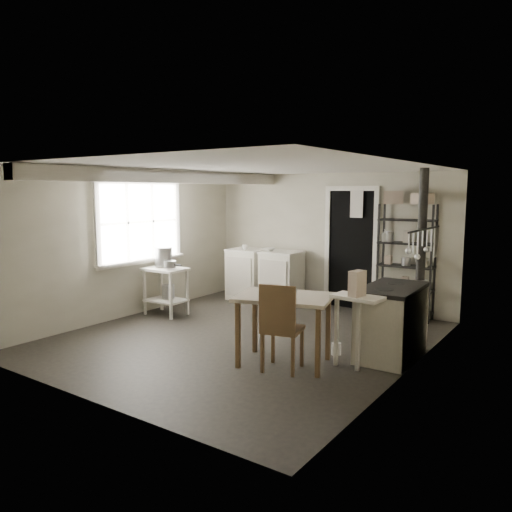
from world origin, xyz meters
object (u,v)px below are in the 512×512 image
Objects in this scene: stove at (392,321)px; chair at (283,328)px; flour_sack at (370,306)px; base_cabinets at (264,276)px; prep_table at (166,290)px; shelf_rack at (406,259)px; work_table at (284,332)px; stockpot at (163,257)px.

stove is 1.41m from chair.
flour_sack is (0.00, 2.58, -0.24)m from chair.
flour_sack is at bearing -8.50° from base_cabinets.
prep_table is 1.90m from base_cabinets.
prep_table is 3.85m from shelf_rack.
base_cabinets is 3.32m from work_table.
work_table is (2.88, -0.94, -0.56)m from stockpot.
stockpot is at bearing 146.00° from chair.
stove is at bearing -31.87° from base_cabinets.
prep_table is at bearing -116.09° from base_cabinets.
prep_table is 1.68× the size of flour_sack.
prep_table is 3.07m from chair.
base_cabinets is 1.43× the size of chair.
stockpot is at bearing 151.07° from prep_table.
stove is at bearing -80.00° from shelf_rack.
stockpot is at bearing 178.25° from stove.
stockpot is 0.21× the size of base_cabinets.
chair is (-0.84, -1.13, 0.04)m from stove.
work_table is at bearing -17.72° from prep_table.
prep_table is at bearing -152.62° from shelf_rack.
prep_table is 3.26m from flour_sack.
base_cabinets is 2.14m from flour_sack.
flour_sack is (2.12, -0.22, -0.22)m from base_cabinets.
work_table is at bearing -136.16° from stove.
prep_table is 0.54× the size of base_cabinets.
stockpot is 3.85m from stove.
shelf_rack is 0.92m from flour_sack.
shelf_rack is (3.35, 1.92, 0.01)m from stockpot.
shelf_rack is at bearing 50.15° from flour_sack.
stockpot reaches higher than base_cabinets.
base_cabinets is 1.34× the size of work_table.
prep_table is 0.43× the size of shelf_rack.
flour_sack is (2.88, 1.51, -0.16)m from prep_table.
stockpot is 3.20m from chair.
stove reaches higher than flour_sack.
shelf_rack is at bearing 101.73° from stove.
flour_sack is at bearing -133.61° from shelf_rack.
chair is at bearing -100.89° from shelf_rack.
base_cabinets is (0.85, 1.69, -0.48)m from stockpot.
stockpot is (-0.09, 0.05, 0.54)m from prep_table.
shelf_rack reaches higher than base_cabinets.
base_cabinets is 2.56m from shelf_rack.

